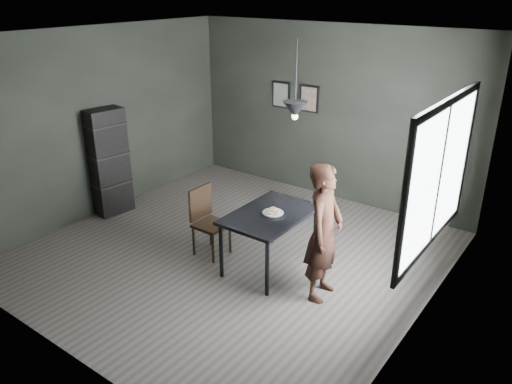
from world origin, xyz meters
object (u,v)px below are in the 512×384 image
Objects in this scene: wood_chair at (206,217)px; shelf_unit at (109,162)px; pendant_lamp at (295,109)px; cafe_table at (270,219)px; woman at (324,233)px; white_plate at (273,213)px.

wood_chair is 2.06m from shelf_unit.
cafe_table is at bearing -158.20° from pendant_lamp.
woman is 1.40m from pendant_lamp.
wood_chair is (-0.92, -0.19, -0.23)m from white_plate.
shelf_unit is at bearing -178.17° from cafe_table.
cafe_table is at bearing 12.54° from wood_chair.
white_plate is 0.14× the size of woman.
wood_chair is 1.92m from pendant_lamp.
wood_chair is (-1.72, -0.03, -0.28)m from woman.
shelf_unit is at bearing -176.51° from pendant_lamp.
white_plate is at bearing 9.43° from shelf_unit.
shelf_unit is (-2.92, -0.09, 0.15)m from cafe_table.
pendant_lamp is (0.25, 0.10, 1.38)m from cafe_table.
pendant_lamp is at bearing 10.99° from shelf_unit.
shelf_unit is (-2.04, 0.09, 0.30)m from wood_chair.
white_plate is at bearing 9.47° from cafe_table.
cafe_table is 2.93m from shelf_unit.
shelf_unit is 1.90× the size of pendant_lamp.
wood_chair is 0.56× the size of shelf_unit.
wood_chair reaches higher than white_plate.
shelf_unit reaches higher than white_plate.
pendant_lamp is (-0.58, 0.26, 1.25)m from woman.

